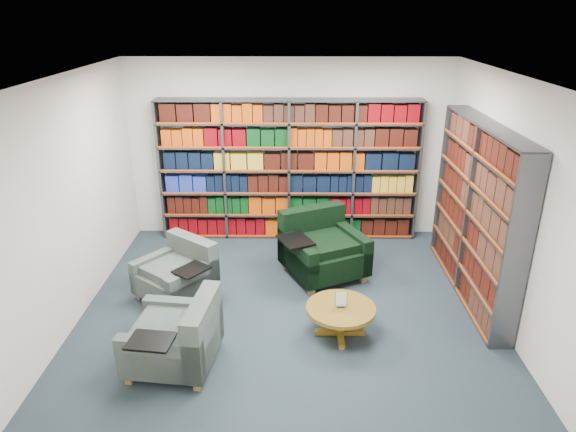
{
  "coord_description": "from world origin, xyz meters",
  "views": [
    {
      "loc": [
        0.06,
        -5.33,
        3.47
      ],
      "look_at": [
        0.0,
        0.6,
        1.05
      ],
      "focal_mm": 32.0,
      "sensor_mm": 36.0,
      "label": 1
    }
  ],
  "objects_px": {
    "chair_teal_front": "(180,339)",
    "chair_teal_left": "(180,274)",
    "chair_green_right": "(320,249)",
    "coffee_table": "(341,313)"
  },
  "relations": [
    {
      "from": "chair_green_right",
      "to": "coffee_table",
      "type": "xyz_separation_m",
      "value": [
        0.15,
        -1.5,
        -0.06
      ]
    },
    {
      "from": "chair_teal_front",
      "to": "chair_green_right",
      "type": "bearing_deg",
      "value": 52.96
    },
    {
      "from": "chair_green_right",
      "to": "coffee_table",
      "type": "relative_size",
      "value": 1.67
    },
    {
      "from": "coffee_table",
      "to": "chair_teal_front",
      "type": "bearing_deg",
      "value": -162.33
    },
    {
      "from": "chair_green_right",
      "to": "chair_teal_front",
      "type": "bearing_deg",
      "value": -127.04
    },
    {
      "from": "chair_green_right",
      "to": "coffee_table",
      "type": "bearing_deg",
      "value": -84.15
    },
    {
      "from": "chair_teal_front",
      "to": "coffee_table",
      "type": "xyz_separation_m",
      "value": [
        1.69,
        0.54,
        -0.02
      ]
    },
    {
      "from": "chair_teal_front",
      "to": "chair_teal_left",
      "type": "bearing_deg",
      "value": 101.74
    },
    {
      "from": "chair_teal_front",
      "to": "coffee_table",
      "type": "bearing_deg",
      "value": 17.67
    },
    {
      "from": "chair_teal_left",
      "to": "coffee_table",
      "type": "relative_size",
      "value": 1.44
    }
  ]
}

